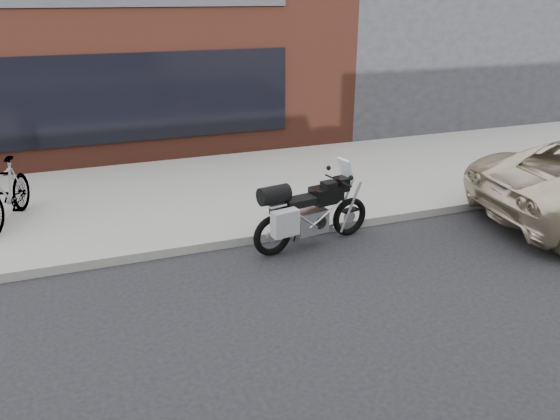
{
  "coord_description": "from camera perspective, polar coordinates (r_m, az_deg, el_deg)",
  "views": [
    {
      "loc": [
        -1.88,
        -3.95,
        3.93
      ],
      "look_at": [
        0.79,
        3.31,
        0.85
      ],
      "focal_mm": 35.0,
      "sensor_mm": 36.0,
      "label": 1
    }
  ],
  "objects": [
    {
      "name": "neighbour_building",
      "position": [
        21.54,
        14.02,
        18.65
      ],
      "size": [
        10.0,
        10.0,
        6.0
      ],
      "primitive_type": "cube",
      "color": "#2A2A2F",
      "rests_on": "ground"
    },
    {
      "name": "near_sidewalk",
      "position": [
        11.76,
        -9.89,
        2.25
      ],
      "size": [
        44.0,
        6.0,
        0.15
      ],
      "primitive_type": "cube",
      "color": "gray",
      "rests_on": "ground"
    },
    {
      "name": "storefront",
      "position": [
        18.01,
        -21.26,
        14.97
      ],
      "size": [
        14.0,
        10.07,
        4.5
      ],
      "color": "#58281C",
      "rests_on": "ground"
    },
    {
      "name": "ground",
      "position": [
        5.88,
        4.19,
        -20.3
      ],
      "size": [
        120.0,
        120.0,
        0.0
      ],
      "primitive_type": "plane",
      "color": "black",
      "rests_on": "ground"
    },
    {
      "name": "bicycle_rear",
      "position": [
        10.59,
        -26.67,
        1.63
      ],
      "size": [
        1.06,
        1.93,
        1.12
      ],
      "primitive_type": "imported",
      "rotation": [
        0.0,
        0.0,
        -0.3
      ],
      "color": "gray",
      "rests_on": "near_sidewalk"
    },
    {
      "name": "motorcycle",
      "position": [
        8.87,
        2.76,
        -0.3
      ],
      "size": [
        2.2,
        0.96,
        1.4
      ],
      "rotation": [
        0.0,
        0.0,
        0.18
      ],
      "color": "black",
      "rests_on": "ground"
    }
  ]
}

